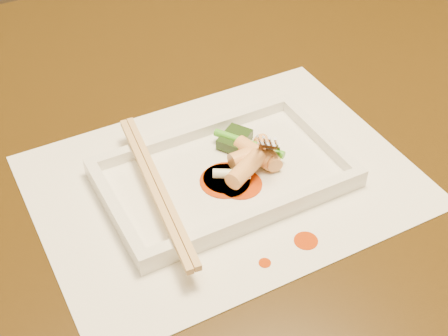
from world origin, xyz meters
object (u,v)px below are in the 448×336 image
chopstick_a (153,188)px  fork (274,92)px  plate_base (224,178)px  table (253,181)px  placemat (224,181)px

chopstick_a → fork: bearing=6.8°
plate_base → fork: fork is taller
plate_base → chopstick_a: chopstick_a is taller
plate_base → table: bearing=42.2°
table → placemat: placemat is taller
chopstick_a → fork: 0.16m
chopstick_a → fork: (0.15, 0.02, 0.06)m
table → fork: (-0.02, -0.06, 0.18)m
table → chopstick_a: chopstick_a is taller
table → fork: size_ratio=10.00×
table → chopstick_a: bearing=-155.2°
plate_base → chopstick_a: size_ratio=1.12×
fork → placemat: bearing=-165.6°
table → plate_base: 0.16m
placemat → chopstick_a: 0.09m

